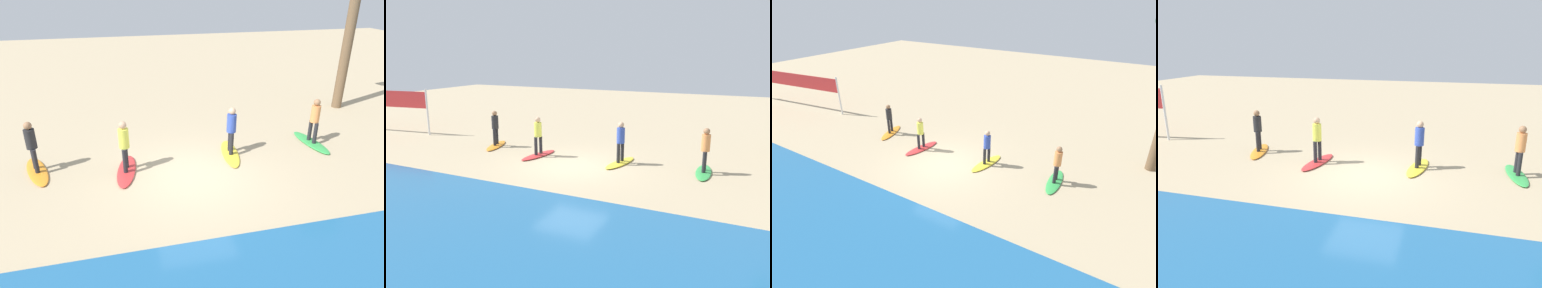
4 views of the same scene
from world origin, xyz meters
TOP-DOWN VIEW (x-y plane):
  - ground_plane at (0.00, 0.00)m, footprint 60.00×60.00m
  - surfboard_green at (-4.86, -1.31)m, footprint 0.72×2.14m
  - surfer_green at (-4.86, -1.31)m, footprint 0.32×0.46m
  - surfboard_yellow at (-1.62, -1.16)m, footprint 0.91×2.17m
  - surfer_yellow at (-1.62, -1.16)m, footprint 0.32×0.46m
  - surfboard_red at (2.00, -0.76)m, footprint 0.89×2.16m
  - surfer_red at (2.00, -0.76)m, footprint 0.32×0.46m
  - surfboard_orange at (4.76, -1.39)m, footprint 1.16×2.17m
  - surfer_orange at (4.76, -1.39)m, footprint 0.32×0.45m

SIDE VIEW (x-z plane):
  - ground_plane at x=0.00m, z-range 0.00..0.00m
  - surfboard_green at x=-4.86m, z-range 0.00..0.09m
  - surfboard_yellow at x=-1.62m, z-range 0.00..0.09m
  - surfboard_red at x=2.00m, z-range 0.00..0.09m
  - surfboard_orange at x=4.76m, z-range 0.00..0.09m
  - surfer_green at x=-4.86m, z-range 0.22..1.86m
  - surfer_yellow at x=-1.62m, z-range 0.22..1.86m
  - surfer_red at x=2.00m, z-range 0.22..1.86m
  - surfer_orange at x=4.76m, z-range 0.22..1.86m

